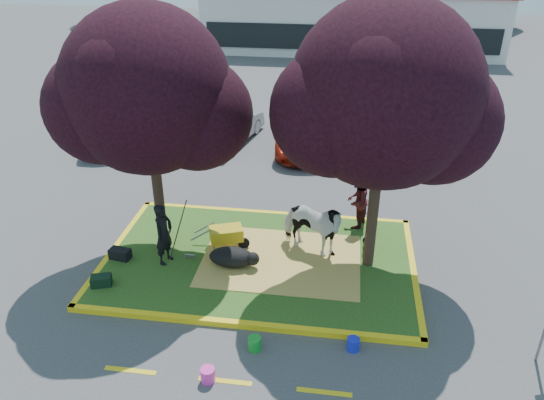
# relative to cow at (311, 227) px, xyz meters

# --- Properties ---
(ground) EXTENTS (90.00, 90.00, 0.00)m
(ground) POSITION_rel_cow_xyz_m (-1.34, -0.48, -0.96)
(ground) COLOR #424244
(ground) RESTS_ON ground
(median_island) EXTENTS (8.00, 5.00, 0.15)m
(median_island) POSITION_rel_cow_xyz_m (-1.34, -0.48, -0.89)
(median_island) COLOR #224816
(median_island) RESTS_ON ground
(curb_near) EXTENTS (8.30, 0.16, 0.15)m
(curb_near) POSITION_rel_cow_xyz_m (-1.34, -3.06, -0.89)
(curb_near) COLOR yellow
(curb_near) RESTS_ON ground
(curb_far) EXTENTS (8.30, 0.16, 0.15)m
(curb_far) POSITION_rel_cow_xyz_m (-1.34, 2.10, -0.89)
(curb_far) COLOR yellow
(curb_far) RESTS_ON ground
(curb_left) EXTENTS (0.16, 5.30, 0.15)m
(curb_left) POSITION_rel_cow_xyz_m (-5.42, -0.48, -0.89)
(curb_left) COLOR yellow
(curb_left) RESTS_ON ground
(curb_right) EXTENTS (0.16, 5.30, 0.15)m
(curb_right) POSITION_rel_cow_xyz_m (2.74, -0.48, -0.89)
(curb_right) COLOR yellow
(curb_right) RESTS_ON ground
(straw_bedding) EXTENTS (4.20, 3.00, 0.01)m
(straw_bedding) POSITION_rel_cow_xyz_m (-0.74, -0.48, -0.81)
(straw_bedding) COLOR #D6BE58
(straw_bedding) RESTS_ON median_island
(tree_purple_left) EXTENTS (5.06, 4.20, 6.51)m
(tree_purple_left) POSITION_rel_cow_xyz_m (-4.12, -0.10, 3.40)
(tree_purple_left) COLOR black
(tree_purple_left) RESTS_ON median_island
(tree_purple_right) EXTENTS (5.30, 4.40, 6.82)m
(tree_purple_right) POSITION_rel_cow_xyz_m (1.58, -0.30, 3.60)
(tree_purple_right) COLOR black
(tree_purple_right) RESTS_ON median_island
(fire_lane_stripe_a) EXTENTS (1.10, 0.12, 0.01)m
(fire_lane_stripe_a) POSITION_rel_cow_xyz_m (-3.34, -4.68, -0.96)
(fire_lane_stripe_a) COLOR yellow
(fire_lane_stripe_a) RESTS_ON ground
(fire_lane_stripe_b) EXTENTS (1.10, 0.12, 0.01)m
(fire_lane_stripe_b) POSITION_rel_cow_xyz_m (-1.34, -4.68, -0.96)
(fire_lane_stripe_b) COLOR yellow
(fire_lane_stripe_b) RESTS_ON ground
(fire_lane_stripe_c) EXTENTS (1.10, 0.12, 0.01)m
(fire_lane_stripe_c) POSITION_rel_cow_xyz_m (0.66, -4.68, -0.96)
(fire_lane_stripe_c) COLOR yellow
(fire_lane_stripe_c) RESTS_ON ground
(retail_building) EXTENTS (20.40, 8.40, 4.40)m
(retail_building) POSITION_rel_cow_xyz_m (0.66, 27.51, 1.29)
(retail_building) COLOR silver
(retail_building) RESTS_ON ground
(cow) EXTENTS (2.11, 1.60, 1.62)m
(cow) POSITION_rel_cow_xyz_m (0.00, 0.00, 0.00)
(cow) COLOR silver
(cow) RESTS_ON median_island
(calf) EXTENTS (1.26, 0.82, 0.51)m
(calf) POSITION_rel_cow_xyz_m (-2.00, -0.89, -0.55)
(calf) COLOR black
(calf) RESTS_ON median_island
(handler) EXTENTS (0.56, 0.71, 1.69)m
(handler) POSITION_rel_cow_xyz_m (-3.77, -0.96, 0.04)
(handler) COLOR black
(handler) RESTS_ON median_island
(visitor_a) EXTENTS (0.88, 0.99, 1.70)m
(visitor_a) POSITION_rel_cow_xyz_m (1.21, 1.63, 0.04)
(visitor_a) COLOR #421215
(visitor_a) RESTS_ON median_island
(visitor_b) EXTENTS (0.52, 0.87, 1.39)m
(visitor_b) POSITION_rel_cow_xyz_m (1.62, 0.77, -0.12)
(visitor_b) COLOR black
(visitor_b) RESTS_ON median_island
(wheelbarrow) EXTENTS (1.60, 0.81, 0.60)m
(wheelbarrow) POSITION_rel_cow_xyz_m (-2.32, -0.04, -0.39)
(wheelbarrow) COLOR black
(wheelbarrow) RESTS_ON median_island
(gear_bag_dark) EXTENTS (0.60, 0.39, 0.28)m
(gear_bag_dark) POSITION_rel_cow_xyz_m (-5.04, -1.00, -0.67)
(gear_bag_dark) COLOR black
(gear_bag_dark) RESTS_ON median_island
(gear_bag_green) EXTENTS (0.57, 0.44, 0.26)m
(gear_bag_green) POSITION_rel_cow_xyz_m (-5.04, -2.20, -0.68)
(gear_bag_green) COLOR black
(gear_bag_green) RESTS_ON median_island
(bucket_green) EXTENTS (0.34, 0.34, 0.31)m
(bucket_green) POSITION_rel_cow_xyz_m (-0.90, -3.70, -0.80)
(bucket_green) COLOR #17962A
(bucket_green) RESTS_ON ground
(bucket_pink) EXTENTS (0.32, 0.32, 0.31)m
(bucket_pink) POSITION_rel_cow_xyz_m (-1.68, -4.71, -0.80)
(bucket_pink) COLOR #F336B3
(bucket_pink) RESTS_ON ground
(bucket_blue) EXTENTS (0.32, 0.32, 0.29)m
(bucket_blue) POSITION_rel_cow_xyz_m (1.20, -3.41, -0.81)
(bucket_blue) COLOR #1B29DB
(bucket_blue) RESTS_ON ground
(car_black) EXTENTS (2.71, 4.80, 1.54)m
(car_black) POSITION_rel_cow_xyz_m (-8.82, 7.35, -0.19)
(car_black) COLOR black
(car_black) RESTS_ON ground
(car_silver) EXTENTS (2.19, 4.18, 1.31)m
(car_silver) POSITION_rel_cow_xyz_m (-3.91, 8.17, -0.30)
(car_silver) COLOR #9DA1A5
(car_silver) RESTS_ON ground
(car_red) EXTENTS (2.57, 4.90, 1.32)m
(car_red) POSITION_rel_cow_xyz_m (-0.87, 7.78, -0.30)
(car_red) COLOR #9E1D0D
(car_red) RESTS_ON ground
(car_white) EXTENTS (3.56, 5.23, 1.41)m
(car_white) POSITION_rel_cow_xyz_m (1.95, 7.91, -0.26)
(car_white) COLOR silver
(car_white) RESTS_ON ground
(car_grey) EXTENTS (1.78, 4.46, 1.44)m
(car_grey) POSITION_rel_cow_xyz_m (3.80, 7.76, -0.24)
(car_grey) COLOR #56575D
(car_grey) RESTS_ON ground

